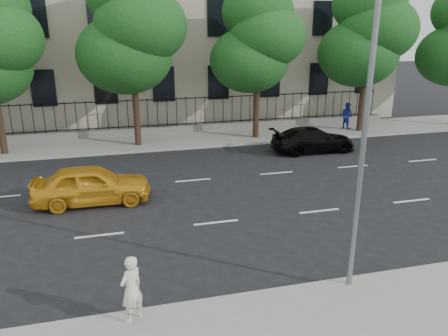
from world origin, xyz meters
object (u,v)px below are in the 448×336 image
at_px(street_light, 356,92).
at_px(yellow_taxi, 92,185).
at_px(woman_near, 131,289).
at_px(black_sedan, 313,140).

height_order(street_light, yellow_taxi, street_light).
bearing_deg(street_light, yellow_taxi, 133.20).
height_order(street_light, woman_near, street_light).
bearing_deg(street_light, woman_near, -173.60).
bearing_deg(woman_near, yellow_taxi, -120.09).
xyz_separation_m(yellow_taxi, black_sedan, (11.50, 4.50, -0.09)).
distance_m(yellow_taxi, black_sedan, 12.35).
relative_size(yellow_taxi, woman_near, 2.70).
bearing_deg(black_sedan, woman_near, 140.52).
bearing_deg(black_sedan, yellow_taxi, 111.90).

